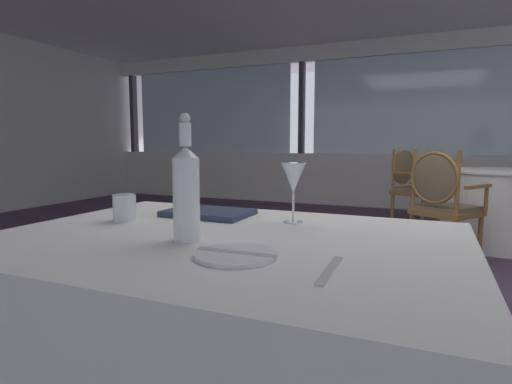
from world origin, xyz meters
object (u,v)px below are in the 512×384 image
(side_plate, at_px, (236,255))
(wine_glass, at_px, (293,179))
(menu_book, at_px, (208,213))
(dining_chair_1_3, at_px, (412,182))
(water_bottle, at_px, (186,190))
(water_tumbler, at_px, (125,208))
(dining_chair_1_0, at_px, (441,198))

(side_plate, distance_m, wine_glass, 0.46)
(menu_book, bearing_deg, dining_chair_1_3, 82.90)
(side_plate, xyz_separation_m, water_bottle, (-0.19, 0.09, 0.13))
(water_tumbler, height_order, dining_chair_1_0, dining_chair_1_0)
(water_bottle, xyz_separation_m, dining_chair_1_3, (0.38, 4.26, -0.33))
(water_bottle, xyz_separation_m, menu_book, (-0.14, 0.35, -0.12))
(dining_chair_1_0, distance_m, dining_chair_1_3, 1.38)
(water_tumbler, relative_size, menu_book, 0.30)
(water_bottle, relative_size, wine_glass, 1.72)
(dining_chair_1_3, bearing_deg, wine_glass, -60.38)
(wine_glass, height_order, dining_chair_1_3, wine_glass)
(side_plate, distance_m, water_tumbler, 0.59)
(wine_glass, bearing_deg, side_plate, -88.91)
(water_bottle, relative_size, dining_chair_1_0, 0.35)
(wine_glass, xyz_separation_m, dining_chair_1_0, (0.49, 2.58, -0.35))
(water_bottle, distance_m, dining_chair_1_0, 3.02)
(side_plate, distance_m, dining_chair_1_0, 3.06)
(wine_glass, bearing_deg, dining_chair_1_0, 79.21)
(dining_chair_1_0, relative_size, dining_chair_1_3, 1.01)
(water_tumbler, bearing_deg, wine_glass, 19.77)
(dining_chair_1_0, height_order, dining_chair_1_3, dining_chair_1_0)
(menu_book, bearing_deg, wine_glass, -0.93)
(side_plate, xyz_separation_m, dining_chair_1_0, (0.48, 3.01, -0.21))
(wine_glass, xyz_separation_m, menu_book, (-0.32, 0.01, -0.13))
(wine_glass, xyz_separation_m, dining_chair_1_3, (0.20, 3.92, -0.34))
(wine_glass, bearing_deg, water_bottle, -117.86)
(side_plate, relative_size, dining_chair_1_0, 0.20)
(menu_book, xyz_separation_m, dining_chair_1_3, (0.52, 3.91, -0.21))
(side_plate, distance_m, dining_chair_1_3, 4.37)
(wine_glass, distance_m, menu_book, 0.35)
(dining_chair_1_0, bearing_deg, water_tumbler, -167.69)
(wine_glass, bearing_deg, water_tumbler, -160.23)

